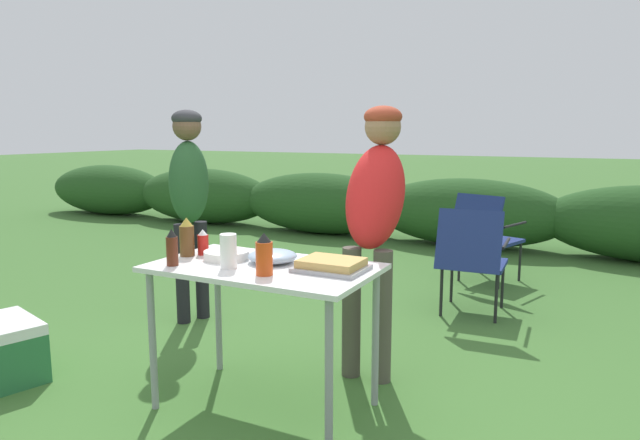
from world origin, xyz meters
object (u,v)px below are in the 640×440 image
Objects in this scene: ketchup_bottle at (203,243)px; cooler_box at (5,350)px; camp_chair_green_behind_table at (472,256)px; food_tray at (331,265)px; paper_cup_stack at (228,251)px; beer_bottle at (187,238)px; camp_chair_near_hedge at (485,233)px; folding_table at (264,280)px; hot_sauce_bottle at (264,255)px; standing_person_in_navy_coat at (189,189)px; mixing_bowl at (273,256)px; plate_stack at (227,255)px; standing_person_with_beanie at (375,208)px; bbq_sauce_bottle at (172,248)px.

ketchup_bottle is 0.25× the size of cooler_box.
food_tray is at bearing -101.19° from camp_chair_green_behind_table.
paper_cup_stack is 0.81× the size of beer_bottle.
food_tray is at bearing -74.89° from camp_chair_near_hedge.
folding_table is 5.56× the size of hot_sauce_bottle.
standing_person_in_navy_coat reaches higher than camp_chair_near_hedge.
mixing_bowl is 1.48m from standing_person_in_navy_coat.
paper_cup_stack is at bearing -83.19° from camp_chair_near_hedge.
plate_stack is at bearing 151.67° from hot_sauce_bottle.
cooler_box is (-1.50, -0.45, -0.60)m from mixing_bowl.
hot_sauce_bottle is 0.24× the size of camp_chair_near_hedge.
beer_bottle is (-0.23, -0.03, 0.08)m from plate_stack.
ketchup_bottle is (-0.42, 0.06, 0.14)m from folding_table.
folding_table is 0.26m from hot_sauce_bottle.
plate_stack is 0.40m from hot_sauce_bottle.
standing_person_with_beanie reaches higher than paper_cup_stack.
plate_stack is at bearing 128.96° from paper_cup_stack.
bbq_sauce_bottle reaches higher than folding_table.
mixing_bowl is 1.80× the size of ketchup_bottle.
ketchup_bottle is (-0.30, 0.19, -0.02)m from paper_cup_stack.
standing_person_in_navy_coat is (-0.80, 1.11, 0.15)m from bbq_sauce_bottle.
beer_bottle is 0.25× the size of camp_chair_green_behind_table.
ketchup_bottle is 0.17× the size of camp_chair_near_hedge.
ketchup_bottle is (-0.02, 0.27, -0.02)m from bbq_sauce_bottle.
camp_chair_near_hedge is at bearing 71.92° from ketchup_bottle.
mixing_bowl is 0.24m from paper_cup_stack.
standing_person_in_navy_coat is 1.85× the size of camp_chair_green_behind_table.
camp_chair_green_behind_table reaches higher than cooler_box.
folding_table is at bearing -81.44° from camp_chair_near_hedge.
folding_table is at bearing -6.64° from plate_stack.
beer_bottle is 1.50× the size of ketchup_bottle.
bbq_sauce_bottle is at bearing -152.76° from folding_table.
camp_chair_green_behind_table is (1.82, 1.02, -0.51)m from standing_person_in_navy_coat.
paper_cup_stack is 0.29m from bbq_sauce_bottle.
standing_person_with_beanie is (0.33, 0.66, 0.30)m from folding_table.
bbq_sauce_bottle is 3.29m from camp_chair_near_hedge.
folding_table is 2.99m from camp_chair_near_hedge.
plate_stack is 1.70× the size of ketchup_bottle.
plate_stack is at bearing -177.41° from food_tray.
food_tray is (0.34, 0.05, 0.10)m from folding_table.
plate_stack is 0.29m from bbq_sauce_bottle.
cooler_box is (-1.84, -0.44, -0.60)m from food_tray.
plate_stack is 0.42× the size of cooler_box.
ketchup_bottle is at bearing -178.89° from mixing_bowl.
standing_person_in_navy_coat is (-1.55, 0.85, 0.21)m from food_tray.
food_tray is 0.33m from hot_sauce_bottle.
cooler_box is at bearing -166.64° from food_tray.
cooler_box is at bearing -135.41° from camp_chair_green_behind_table.
folding_table is 2.03m from camp_chair_green_behind_table.
beer_bottle reaches higher than camp_chair_green_behind_table.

